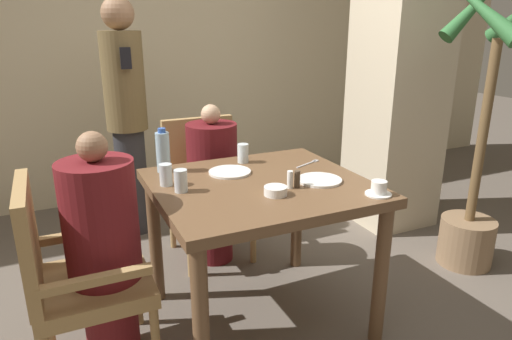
{
  "coord_description": "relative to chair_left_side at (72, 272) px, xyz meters",
  "views": [
    {
      "loc": [
        -0.9,
        -1.91,
        1.53
      ],
      "look_at": [
        0.0,
        0.05,
        0.83
      ],
      "focal_mm": 32.0,
      "sensor_mm": 36.0,
      "label": 1
    }
  ],
  "objects": [
    {
      "name": "fork_beside_plate",
      "position": [
        1.29,
        0.17,
        0.28
      ],
      "size": [
        0.18,
        0.09,
        0.0
      ],
      "color": "silver",
      "rests_on": "dining_table"
    },
    {
      "name": "plate_main_left",
      "position": [
        0.82,
        0.2,
        0.29
      ],
      "size": [
        0.22,
        0.22,
        0.01
      ],
      "color": "white",
      "rests_on": "dining_table"
    },
    {
      "name": "diner_in_left_chair",
      "position": [
        0.14,
        0.0,
        0.07
      ],
      "size": [
        0.32,
        0.32,
        1.11
      ],
      "color": "maroon",
      "rests_on": "ground_plane"
    },
    {
      "name": "salt_shaker",
      "position": [
        0.99,
        -0.13,
        0.32
      ],
      "size": [
        0.03,
        0.03,
        0.09
      ],
      "color": "white",
      "rests_on": "dining_table"
    },
    {
      "name": "chair_left_side",
      "position": [
        0.0,
        0.0,
        0.0
      ],
      "size": [
        0.5,
        0.49,
        0.92
      ],
      "color": "#A88451",
      "rests_on": "ground_plane"
    },
    {
      "name": "plate_main_right",
      "position": [
        1.18,
        -0.11,
        0.29
      ],
      "size": [
        0.22,
        0.22,
        0.01
      ],
      "color": "white",
      "rests_on": "dining_table"
    },
    {
      "name": "chair_far_side",
      "position": [
        0.9,
        0.86,
        0.0
      ],
      "size": [
        0.49,
        0.5,
        0.92
      ],
      "color": "#A88451",
      "rests_on": "ground_plane"
    },
    {
      "name": "standing_host",
      "position": [
        0.5,
        1.38,
        0.41
      ],
      "size": [
        0.29,
        0.32,
        1.69
      ],
      "color": "#2D2D33",
      "rests_on": "ground_plane"
    },
    {
      "name": "ground_plane",
      "position": [
        0.9,
        0.0,
        -0.5
      ],
      "size": [
        16.0,
        16.0,
        0.0
      ],
      "primitive_type": "plane",
      "color": "#60564C"
    },
    {
      "name": "pillar_stone",
      "position": [
        2.4,
        0.76,
        0.85
      ],
      "size": [
        0.55,
        0.55,
        2.7
      ],
      "color": "beige",
      "rests_on": "ground_plane"
    },
    {
      "name": "diner_in_far_chair",
      "position": [
        0.9,
        0.71,
        0.04
      ],
      "size": [
        0.32,
        0.32,
        1.05
      ],
      "color": "#5B1419",
      "rests_on": "ground_plane"
    },
    {
      "name": "potted_palm",
      "position": [
        2.39,
        -0.03,
        0.24
      ],
      "size": [
        0.6,
        0.59,
        1.94
      ],
      "color": "#896B4C",
      "rests_on": "ground_plane"
    },
    {
      "name": "pepper_shaker",
      "position": [
        1.03,
        -0.13,
        0.32
      ],
      "size": [
        0.03,
        0.03,
        0.08
      ],
      "color": "#4C3D2D",
      "rests_on": "dining_table"
    },
    {
      "name": "water_bottle",
      "position": [
        0.51,
        0.37,
        0.39
      ],
      "size": [
        0.07,
        0.07,
        0.23
      ],
      "color": "#A3C6DB",
      "rests_on": "dining_table"
    },
    {
      "name": "teacup_with_saucer",
      "position": [
        1.32,
        -0.38,
        0.31
      ],
      "size": [
        0.12,
        0.12,
        0.07
      ],
      "color": "white",
      "rests_on": "dining_table"
    },
    {
      "name": "glass_tall_far",
      "position": [
        0.47,
        0.15,
        0.33
      ],
      "size": [
        0.06,
        0.06,
        0.11
      ],
      "color": "silver",
      "rests_on": "dining_table"
    },
    {
      "name": "glass_tall_mid",
      "position": [
        0.51,
        0.04,
        0.33
      ],
      "size": [
        0.06,
        0.06,
        0.11
      ],
      "color": "silver",
      "rests_on": "dining_table"
    },
    {
      "name": "glass_tall_near",
      "position": [
        0.96,
        0.34,
        0.33
      ],
      "size": [
        0.06,
        0.06,
        0.11
      ],
      "color": "silver",
      "rests_on": "dining_table"
    },
    {
      "name": "dining_table",
      "position": [
        0.9,
        0.0,
        0.17
      ],
      "size": [
        1.03,
        0.94,
        0.78
      ],
      "color": "brown",
      "rests_on": "ground_plane"
    },
    {
      "name": "bowl_small",
      "position": [
        0.89,
        -0.19,
        0.3
      ],
      "size": [
        0.11,
        0.11,
        0.04
      ],
      "color": "white",
      "rests_on": "dining_table"
    },
    {
      "name": "wall_back",
      "position": [
        0.9,
        2.15,
        0.9
      ],
      "size": [
        8.0,
        0.06,
        2.8
      ],
      "color": "beige",
      "rests_on": "ground_plane"
    }
  ]
}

